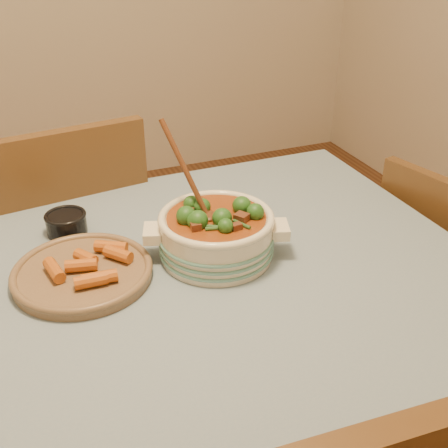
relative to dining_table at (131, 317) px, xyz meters
name	(u,v)px	position (x,y,z in m)	size (l,w,h in m)	color
dining_table	(131,317)	(0.00, 0.00, 0.00)	(1.68, 1.08, 0.76)	brown
stew_casserole	(216,231)	(0.23, 0.04, 0.16)	(0.35, 0.34, 0.33)	#EFE4C8
condiment_bowl	(66,222)	(-0.09, 0.29, 0.12)	(0.13, 0.13, 0.06)	black
fried_plate	(82,270)	(-0.09, 0.06, 0.11)	(0.32, 0.32, 0.05)	#816647
chair_far	(73,239)	(-0.05, 0.62, -0.12)	(0.50, 0.50, 0.96)	brown
chair_right	(442,274)	(1.02, 0.07, -0.19)	(0.47, 0.47, 0.84)	brown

